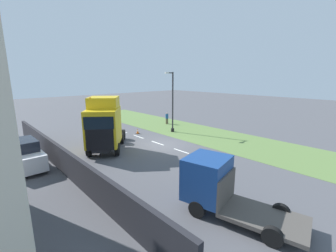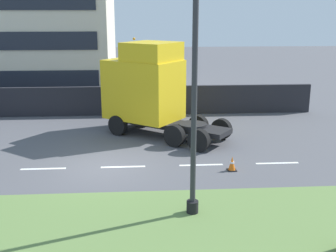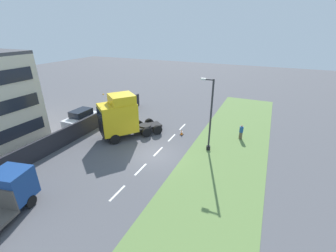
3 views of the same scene
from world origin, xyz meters
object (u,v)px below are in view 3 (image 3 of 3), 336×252
object	(u,v)px
flatbed_truck	(8,192)
pedestrian	(241,132)
lamp_post	(210,120)
parked_car	(81,119)
lorry_cab	(121,117)
traffic_cone_lead	(182,132)

from	to	relation	value
flatbed_truck	pedestrian	xyz separation A→B (m)	(-11.80, -16.44, -0.62)
flatbed_truck	lamp_post	distance (m)	15.85
parked_car	pedestrian	distance (m)	18.00
lamp_post	pedestrian	world-z (taller)	lamp_post
parked_car	lamp_post	bearing A→B (deg)	-177.42
lamp_post	flatbed_truck	bearing A→B (deg)	53.95
lorry_cab	pedestrian	size ratio (longest dim) A/B	4.13
lamp_post	pedestrian	size ratio (longest dim) A/B	4.35
pedestrian	lamp_post	bearing A→B (deg)	55.63
flatbed_truck	pedestrian	size ratio (longest dim) A/B	3.62
parked_car	traffic_cone_lead	world-z (taller)	parked_car
lorry_cab	pedestrian	distance (m)	12.61
lamp_post	pedestrian	distance (m)	5.04
pedestrian	traffic_cone_lead	size ratio (longest dim) A/B	2.70
lorry_cab	pedestrian	world-z (taller)	lorry_cab
flatbed_truck	traffic_cone_lead	world-z (taller)	flatbed_truck
parked_car	pedestrian	xyz separation A→B (m)	(-17.42, -4.51, -0.25)
lorry_cab	parked_car	xyz separation A→B (m)	(5.89, -0.36, -1.32)
lorry_cab	flatbed_truck	size ratio (longest dim) A/B	1.14
lorry_cab	traffic_cone_lead	distance (m)	6.72
lorry_cab	lamp_post	distance (m)	9.11
traffic_cone_lead	lorry_cab	bearing A→B (deg)	29.90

